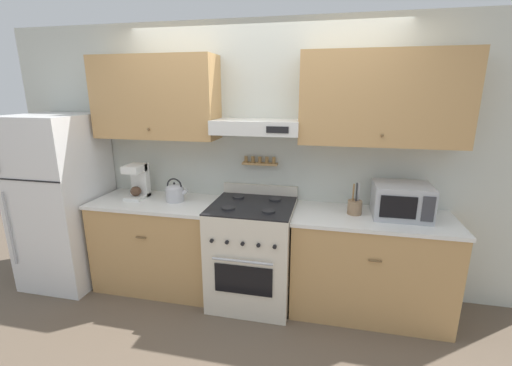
{
  "coord_description": "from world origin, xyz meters",
  "views": [
    {
      "loc": [
        0.66,
        -2.54,
        1.93
      ],
      "look_at": [
        0.04,
        0.27,
        1.15
      ],
      "focal_mm": 24.0,
      "sensor_mm": 36.0,
      "label": 1
    }
  ],
  "objects_px": {
    "stove_range": "(253,252)",
    "utensil_crock": "(355,207)",
    "coffee_maker": "(138,181)",
    "microwave": "(401,201)",
    "refrigerator": "(63,200)",
    "tea_kettle": "(175,192)"
  },
  "relations": [
    {
      "from": "refrigerator",
      "to": "tea_kettle",
      "type": "height_order",
      "value": "refrigerator"
    },
    {
      "from": "tea_kettle",
      "to": "refrigerator",
      "type": "bearing_deg",
      "value": -174.76
    },
    {
      "from": "tea_kettle",
      "to": "microwave",
      "type": "height_order",
      "value": "microwave"
    },
    {
      "from": "stove_range",
      "to": "refrigerator",
      "type": "xyz_separation_m",
      "value": [
        -1.96,
        -0.03,
        0.38
      ]
    },
    {
      "from": "stove_range",
      "to": "utensil_crock",
      "type": "relative_size",
      "value": 3.78
    },
    {
      "from": "microwave",
      "to": "utensil_crock",
      "type": "height_order",
      "value": "microwave"
    },
    {
      "from": "tea_kettle",
      "to": "utensil_crock",
      "type": "height_order",
      "value": "utensil_crock"
    },
    {
      "from": "stove_range",
      "to": "refrigerator",
      "type": "distance_m",
      "value": 1.99
    },
    {
      "from": "stove_range",
      "to": "tea_kettle",
      "type": "distance_m",
      "value": 0.94
    },
    {
      "from": "tea_kettle",
      "to": "microwave",
      "type": "bearing_deg",
      "value": 0.5
    },
    {
      "from": "stove_range",
      "to": "coffee_maker",
      "type": "height_order",
      "value": "coffee_maker"
    },
    {
      "from": "refrigerator",
      "to": "utensil_crock",
      "type": "bearing_deg",
      "value": 2.17
    },
    {
      "from": "refrigerator",
      "to": "microwave",
      "type": "xyz_separation_m",
      "value": [
        3.21,
        0.13,
        0.19
      ]
    },
    {
      "from": "microwave",
      "to": "utensil_crock",
      "type": "distance_m",
      "value": 0.38
    },
    {
      "from": "refrigerator",
      "to": "tea_kettle",
      "type": "distance_m",
      "value": 1.19
    },
    {
      "from": "coffee_maker",
      "to": "microwave",
      "type": "bearing_deg",
      "value": -0.39
    },
    {
      "from": "coffee_maker",
      "to": "utensil_crock",
      "type": "bearing_deg",
      "value": -0.95
    },
    {
      "from": "refrigerator",
      "to": "microwave",
      "type": "bearing_deg",
      "value": 2.24
    },
    {
      "from": "refrigerator",
      "to": "microwave",
      "type": "relative_size",
      "value": 3.75
    },
    {
      "from": "stove_range",
      "to": "utensil_crock",
      "type": "distance_m",
      "value": 1.01
    },
    {
      "from": "microwave",
      "to": "tea_kettle",
      "type": "bearing_deg",
      "value": -179.5
    },
    {
      "from": "stove_range",
      "to": "refrigerator",
      "type": "relative_size",
      "value": 0.61
    }
  ]
}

